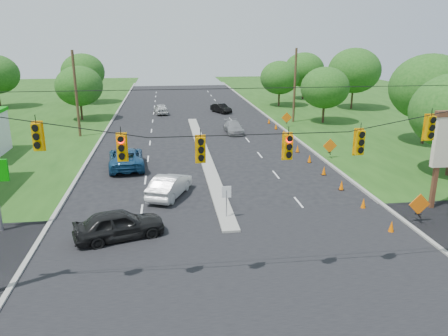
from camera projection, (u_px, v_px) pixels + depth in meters
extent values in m
plane|color=black|center=(245.00, 271.00, 19.93)|extent=(160.00, 160.00, 0.00)
cube|color=black|center=(245.00, 271.00, 19.93)|extent=(160.00, 14.00, 0.02)
cube|color=gray|center=(103.00, 136.00, 47.12)|extent=(0.25, 110.00, 0.16)
cube|color=gray|center=(285.00, 131.00, 49.69)|extent=(0.25, 110.00, 0.16)
cube|color=gray|center=(204.00, 154.00, 39.86)|extent=(1.00, 34.00, 0.18)
cylinder|color=gray|center=(226.00, 205.00, 25.37)|extent=(0.06, 0.06, 1.80)
cube|color=white|center=(226.00, 192.00, 25.13)|extent=(0.55, 0.04, 0.70)
cylinder|color=black|center=(252.00, 125.00, 16.96)|extent=(24.00, 0.04, 0.04)
cube|color=#FFAB00|center=(38.00, 137.00, 16.02)|extent=(0.34, 0.24, 1.00)
cube|color=#FFAB00|center=(122.00, 148.00, 16.55)|extent=(0.34, 0.24, 1.00)
cube|color=#FFAB00|center=(201.00, 150.00, 16.98)|extent=(0.34, 0.24, 1.00)
cube|color=#FFAB00|center=(288.00, 147.00, 17.43)|extent=(0.34, 0.24, 1.00)
cube|color=#FFAB00|center=(360.00, 143.00, 17.78)|extent=(0.34, 0.24, 1.00)
cube|color=#FFAB00|center=(430.00, 128.00, 18.01)|extent=(0.34, 0.24, 1.00)
cylinder|color=#422D1C|center=(76.00, 94.00, 45.51)|extent=(0.28, 0.28, 9.00)
cylinder|color=#422D1C|center=(295.00, 86.00, 53.44)|extent=(0.28, 0.28, 9.00)
cube|color=#59331E|center=(435.00, 175.00, 26.63)|extent=(0.25, 0.25, 4.40)
cone|color=#FB6800|center=(391.00, 227.00, 23.78)|extent=(0.32, 0.32, 0.70)
cone|color=#FB6800|center=(363.00, 203.00, 27.10)|extent=(0.32, 0.32, 0.70)
cone|color=#FB6800|center=(342.00, 185.00, 30.42)|extent=(0.32, 0.32, 0.70)
cone|color=#FB6800|center=(324.00, 171.00, 33.75)|extent=(0.32, 0.32, 0.70)
cone|color=#FB6800|center=(310.00, 159.00, 37.07)|extent=(0.32, 0.32, 0.70)
cone|color=#FB6800|center=(297.00, 149.00, 40.39)|extent=(0.32, 0.32, 0.70)
cone|color=#FB6800|center=(287.00, 140.00, 43.71)|extent=(0.32, 0.32, 0.70)
cone|color=#FB6800|center=(284.00, 133.00, 47.11)|extent=(0.32, 0.32, 0.70)
cone|color=#FB6800|center=(276.00, 126.00, 50.43)|extent=(0.32, 0.32, 0.70)
cone|color=#FB6800|center=(269.00, 121.00, 53.75)|extent=(0.32, 0.32, 0.70)
cube|color=black|center=(418.00, 214.00, 24.94)|extent=(0.06, 0.58, 0.26)
cube|color=black|center=(418.00, 214.00, 24.94)|extent=(0.06, 0.58, 0.26)
cube|color=orange|center=(419.00, 204.00, 24.77)|extent=(1.27, 0.05, 1.27)
cube|color=black|center=(329.00, 152.00, 38.23)|extent=(0.06, 0.58, 0.26)
cube|color=black|center=(329.00, 152.00, 38.23)|extent=(0.06, 0.58, 0.26)
cube|color=orange|center=(330.00, 146.00, 38.05)|extent=(1.27, 0.05, 1.27)
cube|color=black|center=(287.00, 123.00, 51.51)|extent=(0.06, 0.58, 0.26)
cube|color=black|center=(287.00, 123.00, 51.51)|extent=(0.06, 0.58, 0.26)
cube|color=orange|center=(287.00, 118.00, 51.34)|extent=(1.27, 0.05, 1.27)
cylinder|color=black|center=(81.00, 110.00, 55.75)|extent=(0.28, 0.28, 2.52)
ellipsoid|color=#194C14|center=(79.00, 86.00, 54.86)|extent=(5.88, 5.88, 5.04)
cylinder|color=black|center=(85.00, 94.00, 69.67)|extent=(0.28, 0.28, 2.88)
ellipsoid|color=#194C14|center=(83.00, 72.00, 68.66)|extent=(6.72, 6.72, 5.76)
cylinder|color=black|center=(424.00, 128.00, 43.14)|extent=(0.28, 0.28, 3.24)
ellipsoid|color=#194C14|center=(430.00, 88.00, 42.00)|extent=(7.56, 7.56, 6.48)
cylinder|color=black|center=(323.00, 113.00, 53.87)|extent=(0.28, 0.28, 2.52)
ellipsoid|color=#194C14|center=(325.00, 88.00, 52.98)|extent=(5.88, 5.88, 5.04)
cylinder|color=black|center=(352.00, 98.00, 64.27)|extent=(0.28, 0.28, 3.24)
ellipsoid|color=#194C14|center=(354.00, 71.00, 63.13)|extent=(7.56, 7.56, 6.48)
cylinder|color=black|center=(303.00, 91.00, 74.25)|extent=(0.28, 0.28, 2.88)
ellipsoid|color=#194C14|center=(304.00, 70.00, 73.24)|extent=(6.72, 6.72, 5.76)
cylinder|color=black|center=(279.00, 98.00, 66.90)|extent=(0.28, 0.28, 2.52)
ellipsoid|color=#194C14|center=(280.00, 78.00, 66.01)|extent=(5.88, 5.88, 5.04)
imported|color=black|center=(119.00, 224.00, 22.96)|extent=(5.05, 3.19, 1.60)
imported|color=#B3B3B3|center=(170.00, 185.00, 29.11)|extent=(3.26, 4.86, 1.52)
imported|color=navy|center=(126.00, 158.00, 35.53)|extent=(3.27, 6.12, 1.64)
imported|color=gray|center=(234.00, 127.00, 48.40)|extent=(1.88, 4.45, 1.28)
imported|color=#BDBDBD|center=(161.00, 109.00, 60.36)|extent=(2.23, 4.30, 1.40)
imported|color=black|center=(221.00, 108.00, 61.33)|extent=(2.82, 4.05, 1.26)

